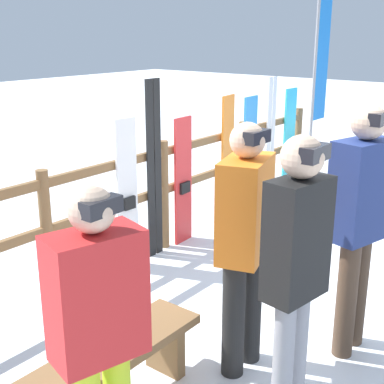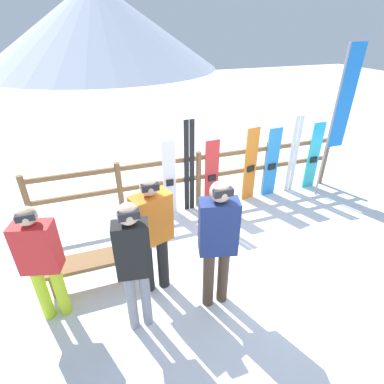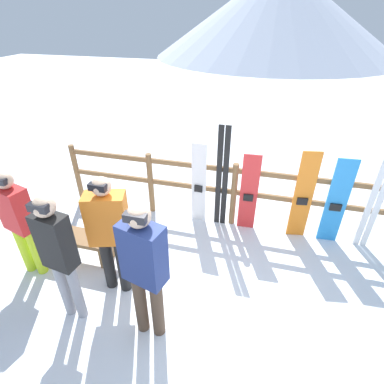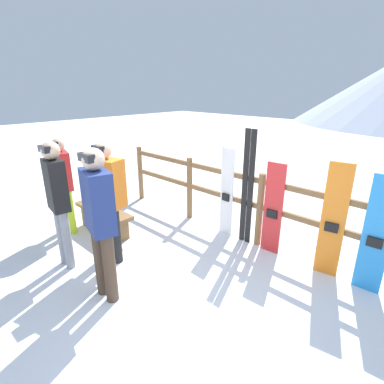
{
  "view_description": "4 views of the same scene",
  "coord_description": "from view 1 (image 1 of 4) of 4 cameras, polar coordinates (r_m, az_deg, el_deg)",
  "views": [
    {
      "loc": [
        -4.01,
        -1.62,
        2.24
      ],
      "look_at": [
        -0.7,
        0.98,
        0.96
      ],
      "focal_mm": 50.0,
      "sensor_mm": 36.0,
      "label": 1
    },
    {
      "loc": [
        -1.8,
        -2.91,
        3.23
      ],
      "look_at": [
        -0.42,
        1.07,
        0.83
      ],
      "focal_mm": 28.0,
      "sensor_mm": 36.0,
      "label": 2
    },
    {
      "loc": [
        0.4,
        -2.38,
        3.27
      ],
      "look_at": [
        -0.47,
        0.95,
        1.13
      ],
      "focal_mm": 28.0,
      "sensor_mm": 36.0,
      "label": 3
    },
    {
      "loc": [
        2.15,
        -1.86,
        2.37
      ],
      "look_at": [
        -0.6,
        1.03,
        0.95
      ],
      "focal_mm": 28.0,
      "sensor_mm": 36.0,
      "label": 4
    }
  ],
  "objects": [
    {
      "name": "person_black",
      "position": [
        2.94,
        11.03,
        -7.42
      ],
      "size": [
        0.39,
        0.25,
        1.74
      ],
      "color": "gray",
      "rests_on": "ground"
    },
    {
      "name": "ski_pair_black",
      "position": [
        5.32,
        -4.06,
        2.32
      ],
      "size": [
        0.19,
        0.02,
        1.8
      ],
      "color": "black",
      "rests_on": "ground"
    },
    {
      "name": "snowboard_cyan",
      "position": [
        7.61,
        10.3,
        5.28
      ],
      "size": [
        0.28,
        0.06,
        1.47
      ],
      "color": "#2DBFCC",
      "rests_on": "ground"
    },
    {
      "name": "ski_pair_white",
      "position": [
        7.15,
        8.34,
        5.42
      ],
      "size": [
        0.2,
        0.02,
        1.66
      ],
      "color": "white",
      "rests_on": "ground"
    },
    {
      "name": "person_orange",
      "position": [
        3.46,
        5.64,
        -4.44
      ],
      "size": [
        0.53,
        0.39,
        1.7
      ],
      "color": "black",
      "rests_on": "ground"
    },
    {
      "name": "snowboard_white",
      "position": [
        5.1,
        -6.9,
        -0.39
      ],
      "size": [
        0.25,
        0.06,
        1.47
      ],
      "color": "white",
      "rests_on": "ground"
    },
    {
      "name": "person_red",
      "position": [
        2.57,
        -9.94,
        -14.0
      ],
      "size": [
        0.48,
        0.34,
        1.6
      ],
      "color": "#B7D826",
      "rests_on": "ground"
    },
    {
      "name": "snowboard_blue",
      "position": [
        6.74,
        6.16,
        3.9
      ],
      "size": [
        0.3,
        0.07,
        1.46
      ],
      "color": "#288CE0",
      "rests_on": "ground"
    },
    {
      "name": "person_navy",
      "position": [
        3.8,
        17.47,
        -2.2
      ],
      "size": [
        0.49,
        0.35,
        1.78
      ],
      "color": "#4C3828",
      "rests_on": "ground"
    },
    {
      "name": "snowboard_red",
      "position": [
        5.71,
        -0.95,
        1.13
      ],
      "size": [
        0.29,
        0.07,
        1.37
      ],
      "color": "red",
      "rests_on": "ground"
    },
    {
      "name": "ground_plane",
      "position": [
        4.87,
        14.55,
        -10.99
      ],
      "size": [
        40.0,
        40.0,
        0.0
      ],
      "primitive_type": "plane",
      "color": "white"
    },
    {
      "name": "rental_flag",
      "position": [
        7.38,
        13.43,
        13.19
      ],
      "size": [
        0.4,
        0.04,
        2.95
      ],
      "color": "#99999E",
      "rests_on": "ground"
    },
    {
      "name": "fence",
      "position": [
        5.56,
        -3.03,
        0.81
      ],
      "size": [
        6.06,
        0.1,
        1.16
      ],
      "color": "brown",
      "rests_on": "ground"
    },
    {
      "name": "snowboard_orange",
      "position": [
        6.33,
        3.79,
        3.38
      ],
      "size": [
        0.29,
        0.09,
        1.52
      ],
      "color": "orange",
      "rests_on": "ground"
    },
    {
      "name": "bench",
      "position": [
        3.41,
        -8.42,
        -17.65
      ],
      "size": [
        1.26,
        0.36,
        0.42
      ],
      "color": "brown",
      "rests_on": "ground"
    }
  ]
}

